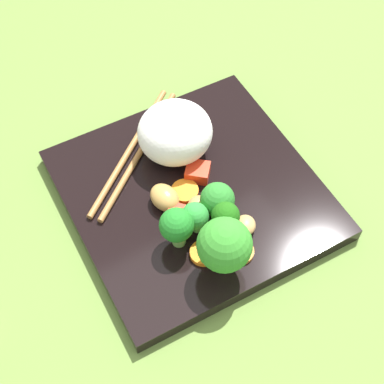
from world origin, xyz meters
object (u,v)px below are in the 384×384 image
at_px(chopstick_pair, 134,152).
at_px(square_plate, 193,194).
at_px(carrot_slice_0, 240,251).
at_px(broccoli_floret_0, 177,226).
at_px(rice_mound, 175,132).

bearing_deg(chopstick_pair, square_plate, 75.05).
height_order(carrot_slice_0, chopstick_pair, chopstick_pair).
distance_m(broccoli_floret_0, carrot_slice_0, 0.08).
relative_size(broccoli_floret_0, carrot_slice_0, 1.75).
bearing_deg(rice_mound, broccoli_floret_0, -29.49).
distance_m(rice_mound, broccoli_floret_0, 0.13).
height_order(broccoli_floret_0, chopstick_pair, broccoli_floret_0).
height_order(square_plate, broccoli_floret_0, broccoli_floret_0).
bearing_deg(chopstick_pair, carrot_slice_0, 63.68).
height_order(rice_mound, carrot_slice_0, rice_mound).
height_order(rice_mound, broccoli_floret_0, rice_mound).
bearing_deg(chopstick_pair, rice_mound, 116.72).
xyz_separation_m(broccoli_floret_0, chopstick_pair, (-0.13, 0.02, -0.03)).
xyz_separation_m(square_plate, rice_mound, (-0.06, 0.01, 0.04)).
xyz_separation_m(square_plate, chopstick_pair, (-0.08, -0.03, 0.01)).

